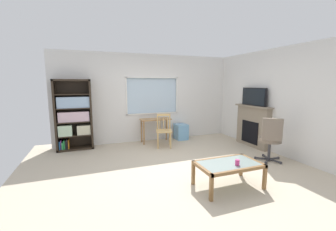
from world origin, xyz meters
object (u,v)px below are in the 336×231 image
Objects in this scene: desk_under_window at (156,123)px; tv at (254,97)px; coffee_table at (228,166)px; sippy_cup at (237,162)px; fireplace at (253,126)px; office_chair at (271,137)px; wooden_chair at (164,130)px; bookshelf at (74,116)px; plastic_drawer_unit at (181,132)px.

desk_under_window is 2.83m from tv.
sippy_cup reaches higher than coffee_table.
sippy_cup is (0.37, -3.23, -0.11)m from desk_under_window.
fireplace is at bearing -28.91° from desk_under_window.
office_chair is 1.72m from coffee_table.
wooden_chair is at bearing 160.65° from tv.
sippy_cup is at bearing -52.32° from bookshelf.
desk_under_window is at bearing 96.61° from sippy_cup.
fireplace is at bearing 65.50° from office_chair.
office_chair is (-0.51, -1.11, -0.02)m from fireplace.
plastic_drawer_unit is 3.19m from coffee_table.
plastic_drawer_unit is 2.35m from tv.
fireplace is (2.39, -1.32, -0.00)m from desk_under_window.
desk_under_window is (2.20, -0.11, -0.32)m from bookshelf.
tv reaches higher than wooden_chair.
tv reaches higher than desk_under_window.
bookshelf reaches higher than tv.
plastic_drawer_unit is 0.45× the size of coffee_table.
desk_under_window is at bearing 98.64° from wooden_chair.
desk_under_window is at bearing 95.64° from coffee_table.
plastic_drawer_unit is at bearing 3.38° from desk_under_window.
fireplace is 0.80m from tv.
plastic_drawer_unit is at bearing 36.39° from wooden_chair.
tv reaches higher than fireplace.
sippy_cup is at bearing -98.19° from plastic_drawer_unit.
sippy_cup is (0.30, -2.71, 0.00)m from wooden_chair.
fireplace reaches higher than coffee_table.
bookshelf is at bearing 164.69° from wooden_chair.
sippy_cup is at bearing -152.45° from office_chair.
office_chair reaches higher than desk_under_window.
wooden_chair is 2.60m from tv.
coffee_table is (2.51, -3.20, -0.53)m from bookshelf.
wooden_chair is 1.88× the size of plastic_drawer_unit.
wooden_chair is (2.28, -0.62, -0.42)m from bookshelf.
coffee_table is at bearing -51.94° from bookshelf.
desk_under_window is 0.88× the size of office_chair.
sippy_cup is at bearing -83.78° from wooden_chair.
desk_under_window is at bearing -2.83° from bookshelf.
bookshelf is 4.10m from coffee_table.
bookshelf reaches higher than desk_under_window.
wooden_chair reaches higher than plastic_drawer_unit.
sippy_cup is (-1.51, -0.79, -0.09)m from office_chair.
coffee_table is (0.31, -3.09, -0.21)m from desk_under_window.
fireplace is (4.59, -1.43, -0.32)m from bookshelf.
plastic_drawer_unit is (0.77, 0.57, -0.23)m from wooden_chair.
desk_under_window reaches higher than sippy_cup.
tv is (4.58, -1.43, 0.49)m from bookshelf.
desk_under_window is at bearing -176.62° from plastic_drawer_unit.
tv is at bearing -17.36° from bookshelf.
wooden_chair is at bearing 95.04° from coffee_table.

